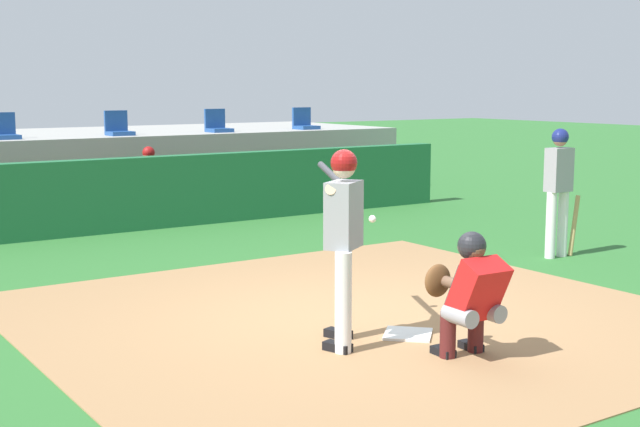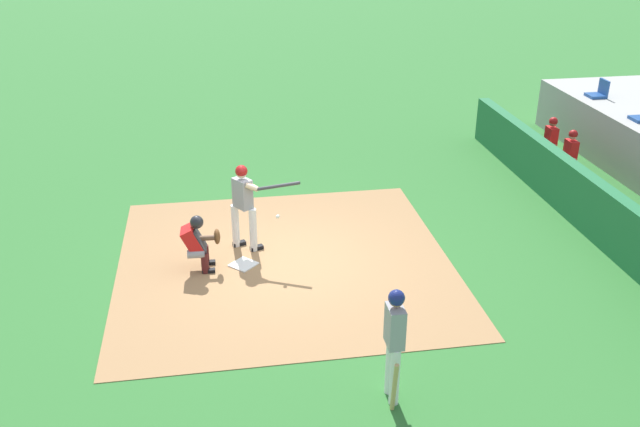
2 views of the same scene
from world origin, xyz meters
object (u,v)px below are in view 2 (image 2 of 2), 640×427
Objects in this scene: batter_at_plate at (244,202)px; stadium_seat_0 at (599,92)px; dugout_player_0 at (546,141)px; on_deck_batter at (394,339)px; dugout_player_1 at (565,154)px; home_plate at (244,264)px; catcher_crouched at (199,241)px.

batter_at_plate is 11.14m from stadium_seat_0.
dugout_player_0 is 2.71× the size of stadium_seat_0.
on_deck_batter is 9.65m from dugout_player_1.
home_plate is at bearing -156.21° from on_deck_batter.
home_plate is at bearing -62.99° from dugout_player_0.
batter_at_plate is 1.22m from catcher_crouched.
dugout_player_0 and dugout_player_1 have the same top height.
batter_at_plate reaches higher than catcher_crouched.
batter_at_plate is 8.76m from dugout_player_0.
stadium_seat_0 is (-2.31, 2.03, 0.86)m from dugout_player_1.
catcher_crouched is at bearing -70.87° from dugout_player_1.
on_deck_batter is at bearing -40.77° from dugout_player_1.
dugout_player_1 is at bearing 110.87° from home_plate.
dugout_player_0 is 1.00× the size of dugout_player_1.
batter_at_plate reaches higher than dugout_player_1.
catcher_crouched is 1.05× the size of on_deck_batter.
batter_at_plate is at bearing -160.35° from on_deck_batter.
catcher_crouched is (0.69, -0.92, -0.43)m from batter_at_plate.
on_deck_batter reaches higher than catcher_crouched.
stadium_seat_0 is (-4.73, 10.07, 0.50)m from batter_at_plate.
catcher_crouched is 1.44× the size of dugout_player_0.
on_deck_batter is (4.19, 2.66, 0.41)m from catcher_crouched.
on_deck_batter is at bearing -40.91° from stadium_seat_0.
on_deck_batter is at bearing -37.02° from dugout_player_0.
stadium_seat_0 reaches higher than home_plate.
stadium_seat_0 is (-1.26, 2.03, 0.86)m from dugout_player_0.
dugout_player_1 is 2.71× the size of stadium_seat_0.
catcher_crouched is at bearing -65.12° from dugout_player_0.
dugout_player_1 is at bearing 139.23° from on_deck_batter.
home_plate is 0.24× the size of batter_at_plate.
dugout_player_0 is at bearing 117.01° from home_plate.
stadium_seat_0 is (-5.42, 10.18, 1.51)m from home_plate.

